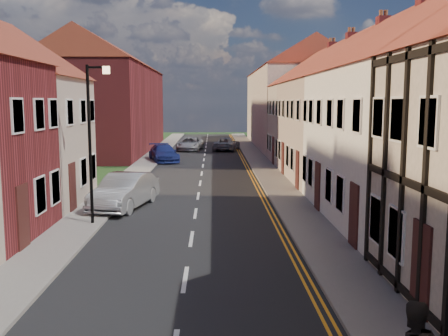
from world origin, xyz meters
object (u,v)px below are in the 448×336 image
object	(u,v)px
lamppost	(92,134)
car_distant	(190,144)
car_distant_b	(227,144)
car_mid	(125,191)
car_far	(164,153)

from	to	relation	value
lamppost	car_distant	distance (m)	30.29
car_distant_b	car_mid	bearing A→B (deg)	90.17
car_mid	car_distant_b	bearing A→B (deg)	91.82
lamppost	car_mid	size ratio (longest dim) A/B	1.26
lamppost	car_distant	xyz separation A→B (m)	(2.31, 30.06, -2.89)
lamppost	car_distant_b	bearing A→B (deg)	78.84
lamppost	car_distant_b	size ratio (longest dim) A/B	1.30
car_distant	car_distant_b	distance (m)	3.61
lamppost	car_far	world-z (taller)	lamppost
car_far	car_distant_b	world-z (taller)	car_far
lamppost	car_far	distance (m)	21.11
car_mid	car_distant_b	world-z (taller)	car_mid
car_mid	car_distant	bearing A→B (deg)	99.40
car_mid	car_far	distance (m)	17.71
lamppost	car_distant_b	xyz separation A→B (m)	(5.92, 30.00, -2.90)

